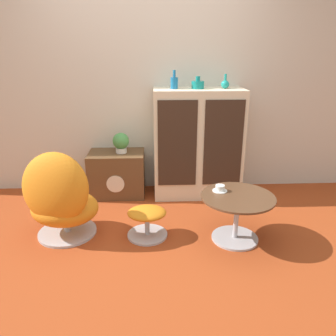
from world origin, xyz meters
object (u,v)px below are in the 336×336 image
vase_inner_left (198,84)px  teacup (220,189)px  coffee_table (237,211)px  vase_inner_right (225,84)px  potted_plant (121,142)px  sideboard (197,144)px  tv_console (117,174)px  vase_leftmost (174,82)px  egg_chair (60,199)px  ottoman (147,218)px

vase_inner_left → teacup: vase_inner_left is taller
coffee_table → vase_inner_right: vase_inner_right is taller
vase_inner_left → teacup: 1.24m
potted_plant → vase_inner_right: bearing=-0.8°
sideboard → tv_console: bearing=178.8°
vase_leftmost → teacup: bearing=-68.8°
egg_chair → vase_leftmost: (1.06, 0.92, 0.92)m
sideboard → egg_chair: (-1.33, -0.91, -0.24)m
egg_chair → vase_inner_left: (1.32, 0.92, 0.89)m
tv_console → ottoman: size_ratio=1.72×
ottoman → coffee_table: (0.79, -0.09, 0.10)m
vase_leftmost → sideboard: bearing=-0.8°
teacup → coffee_table: bearing=-39.5°
coffee_table → vase_inner_right: size_ratio=4.21×
sideboard → vase_inner_left: bearing=165.7°
vase_inner_right → potted_plant: size_ratio=0.67×
egg_chair → vase_leftmost: 1.68m
ottoman → vase_leftmost: (0.30, 0.94, 1.11)m
sideboard → ottoman: 1.18m
sideboard → egg_chair: sideboard is taller
vase_leftmost → tv_console: bearing=178.6°
vase_inner_left → potted_plant: (-0.85, 0.02, -0.63)m
sideboard → teacup: bearing=-84.4°
egg_chair → vase_inner_right: bearing=29.7°
ottoman → potted_plant: size_ratio=1.60×
vase_leftmost → ottoman: bearing=-107.6°
vase_leftmost → potted_plant: vase_leftmost is taller
coffee_table → vase_leftmost: (-0.49, 1.03, 1.01)m
vase_inner_left → egg_chair: bearing=-145.1°
tv_console → potted_plant: bearing=0.6°
potted_plant → vase_leftmost: bearing=-1.6°
coffee_table → vase_inner_right: bearing=86.9°
vase_leftmost → vase_inner_right: vase_leftmost is taller
potted_plant → teacup: (0.96, -0.94, -0.19)m
tv_console → ottoman: 1.03m
egg_chair → teacup: size_ratio=6.29×
tv_console → vase_inner_left: (0.91, -0.02, 1.01)m
coffee_table → potted_plant: potted_plant is taller
egg_chair → vase_inner_left: vase_inner_left is taller
egg_chair → potted_plant: (0.46, 0.93, 0.26)m
tv_console → egg_chair: bearing=-113.2°
tv_console → teacup: size_ratio=4.74×
sideboard → teacup: 0.94m
ottoman → potted_plant: 1.10m
coffee_table → potted_plant: (-1.09, 1.05, 0.35)m
ottoman → vase_inner_left: bearing=59.6°
ottoman → vase_inner_right: vase_inner_right is taller
coffee_table → vase_inner_left: vase_inner_left is taller
sideboard → vase_inner_left: vase_inner_left is taller
sideboard → ottoman: size_ratio=3.33×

